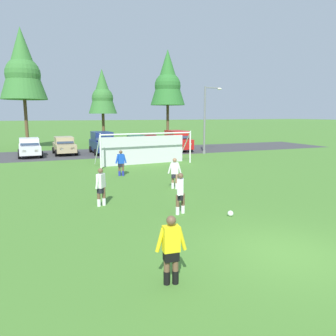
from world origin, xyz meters
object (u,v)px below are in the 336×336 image
object	(u,v)px
parked_car_slot_center_right	(146,142)
parked_car_slot_right	(177,140)
parked_car_slot_center_left	(102,142)
player_midfield_center	(180,194)
parked_car_slot_left	(64,145)
player_striker_near	(175,173)
soccer_ball	(231,213)
player_winger_left	(121,163)
parked_car_slot_far_left	(30,147)
referee	(171,250)
parked_car_slot_center	(137,144)
soccer_goal	(144,148)
player_defender_far	(101,187)
street_lamp	(206,119)

from	to	relation	value
parked_car_slot_center_right	parked_car_slot_right	distance (m)	3.42
parked_car_slot_center_left	parked_car_slot_center_right	size ratio (longest dim) A/B	1.08
player_midfield_center	parked_car_slot_left	distance (m)	21.98
player_striker_near	parked_car_slot_right	world-z (taller)	parked_car_slot_right
soccer_ball	player_winger_left	size ratio (longest dim) A/B	0.13
player_winger_left	parked_car_slot_far_left	xyz separation A→B (m)	(-5.64, 12.42, 0.05)
parked_car_slot_far_left	parked_car_slot_left	distance (m)	3.18
referee	player_striker_near	xyz separation A→B (m)	(3.82, 8.91, 0.00)
player_winger_left	parked_car_slot_left	world-z (taller)	parked_car_slot_left
parked_car_slot_center	parked_car_slot_right	size ratio (longest dim) A/B	0.93
parked_car_slot_left	parked_car_slot_center_right	bearing A→B (deg)	4.94
player_striker_near	parked_car_slot_center_left	distance (m)	17.09
player_winger_left	parked_car_slot_center_left	world-z (taller)	parked_car_slot_center_left
parked_car_slot_center_left	parked_car_slot_right	size ratio (longest dim) A/B	1.00
parked_car_slot_far_left	parked_car_slot_center_right	bearing A→B (deg)	6.90
parked_car_slot_center_right	parked_car_slot_right	size ratio (longest dim) A/B	0.92
player_striker_near	parked_car_slot_center	bearing A→B (deg)	80.47
soccer_goal	parked_car_slot_left	xyz separation A→B (m)	(-5.37, 9.03, -0.42)
player_defender_far	parked_car_slot_right	size ratio (longest dim) A/B	0.35
parked_car_slot_center_right	parked_car_slot_center_left	bearing A→B (deg)	-164.83
parked_car_slot_center	parked_car_slot_right	distance (m)	4.42
player_striker_near	player_winger_left	size ratio (longest dim) A/B	1.00
soccer_ball	parked_car_slot_center	xyz separation A→B (m)	(2.64, 22.02, 0.77)
parked_car_slot_right	street_lamp	size ratio (longest dim) A/B	0.71
parked_car_slot_far_left	parked_car_slot_center_left	size ratio (longest dim) A/B	0.93
player_striker_near	player_midfield_center	bearing A→B (deg)	-109.82
soccer_goal	referee	world-z (taller)	soccer_goal
player_winger_left	street_lamp	world-z (taller)	street_lamp
soccer_goal	soccer_ball	bearing A→B (deg)	-93.63
parked_car_slot_center_right	player_defender_far	bearing A→B (deg)	-112.82
parked_car_slot_center_left	parked_car_slot_center_right	distance (m)	5.24
soccer_goal	player_striker_near	world-z (taller)	soccer_goal
parked_car_slot_far_left	parked_car_slot_right	size ratio (longest dim) A/B	0.92
parked_car_slot_center	parked_car_slot_center_right	size ratio (longest dim) A/B	1.01
player_midfield_center	player_defender_far	distance (m)	3.52
player_striker_near	parked_car_slot_right	size ratio (longest dim) A/B	0.35
player_striker_near	parked_car_slot_left	size ratio (longest dim) A/B	0.38
player_midfield_center	parked_car_slot_right	bearing A→B (deg)	67.17
player_striker_near	player_midfield_center	world-z (taller)	same
player_midfield_center	parked_car_slot_center_left	size ratio (longest dim) A/B	0.35
parked_car_slot_left	parked_car_slot_center	size ratio (longest dim) A/B	0.99
soccer_ball	street_lamp	world-z (taller)	street_lamp
player_striker_near	parked_car_slot_right	bearing A→B (deg)	66.45
player_defender_far	parked_car_slot_far_left	xyz separation A→B (m)	(-3.25, 18.84, 0.05)
player_midfield_center	parked_car_slot_right	xyz separation A→B (m)	(8.73, 20.73, 0.29)
player_defender_far	parked_car_slot_center_left	size ratio (longest dim) A/B	0.35
soccer_ball	player_defender_far	xyz separation A→B (m)	(-4.36, 3.27, 0.71)
soccer_goal	parked_car_slot_center_right	world-z (taller)	soccer_goal
referee	parked_car_slot_center	xyz separation A→B (m)	(6.67, 25.84, 0.05)
parked_car_slot_center_right	parked_car_slot_right	xyz separation A→B (m)	(2.89, -1.82, 0.24)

